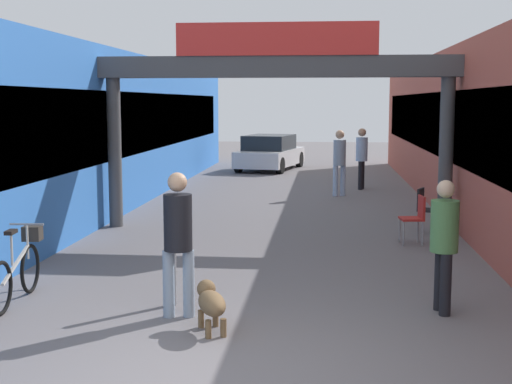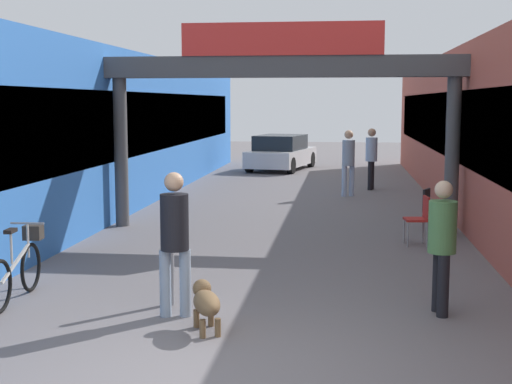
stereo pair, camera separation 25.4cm
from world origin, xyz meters
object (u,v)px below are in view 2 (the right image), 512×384
Objects in this scene: pedestrian_with_dog at (175,234)px; cafe_chair_red_nearer at (420,216)px; pedestrian_companion at (442,239)px; pedestrian_carrying_crate at (348,158)px; parked_car_white at (281,153)px; cafe_chair_black_farther at (431,207)px; dog_on_leash at (206,302)px; bicycle_silver_second at (19,267)px; pedestrian_elderly_walking at (371,154)px; bollard_post_metal at (170,262)px.

pedestrian_with_dog is 5.87m from cafe_chair_red_nearer.
pedestrian_carrying_crate reaches higher than pedestrian_companion.
cafe_chair_black_farther is at bearing -72.52° from parked_car_white.
cafe_chair_black_farther reaches higher than dog_on_leash.
cafe_chair_red_nearer is at bearing 37.51° from bicycle_silver_second.
pedestrian_elderly_walking is 7.18m from cafe_chair_black_farther.
bicycle_silver_second is at bearing -95.67° from parked_car_white.
pedestrian_elderly_walking is 2.36× the size of dog_on_leash.
parked_car_white is at bearing 107.48° from cafe_chair_black_farther.
dog_on_leash is at bearing -119.04° from cafe_chair_red_nearer.
pedestrian_carrying_crate is (-1.07, 10.91, 0.11)m from pedestrian_companion.
pedestrian_companion reaches higher than cafe_chair_red_nearer.
pedestrian_companion is 2.95m from dog_on_leash.
pedestrian_elderly_walking reaches higher than bicycle_silver_second.
pedestrian_elderly_walking reaches higher than parked_car_white.
parked_car_white is (-0.38, 18.87, -0.37)m from pedestrian_with_dog.
pedestrian_elderly_walking is (2.80, 13.00, 0.03)m from pedestrian_with_dog.
pedestrian_with_dog is at bearing -125.34° from cafe_chair_red_nearer.
pedestrian_with_dog is at bearing -171.38° from pedestrian_companion.
parked_car_white reaches higher than bicycle_silver_second.
bollard_post_metal is at bearing -179.96° from pedestrian_companion.
parked_car_white reaches higher than bollard_post_metal.
bollard_post_metal is 6.67m from cafe_chair_black_farther.
cafe_chair_red_nearer is at bearing -79.19° from pedestrian_carrying_crate.
pedestrian_carrying_crate is 1.74m from pedestrian_elderly_walking.
pedestrian_elderly_walking is 13.70m from dog_on_leash.
pedestrian_carrying_crate is 2.04× the size of cafe_chair_black_farther.
bicycle_silver_second is 1.90× the size of cafe_chair_black_farther.
parked_car_white is at bearing 100.98° from pedestrian_companion.
bollard_post_metal is at bearing -125.67° from cafe_chair_black_farther.
pedestrian_carrying_crate is at bearing 106.09° from cafe_chair_black_farther.
bicycle_silver_second is at bearing -137.52° from cafe_chair_black_farther.
cafe_chair_red_nearer is (0.58, -8.23, -0.50)m from pedestrian_elderly_walking.
bollard_post_metal is (-0.18, 0.48, -0.46)m from pedestrian_with_dog.
pedestrian_carrying_crate reaches higher than parked_car_white.
bollard_post_metal is 0.25× the size of parked_car_white.
pedestrian_elderly_walking is at bearing 97.26° from cafe_chair_black_farther.
pedestrian_carrying_crate is 1.07× the size of bicycle_silver_second.
pedestrian_with_dog is 1.61× the size of bollard_post_metal.
pedestrian_elderly_walking is 8.26m from cafe_chair_red_nearer.
pedestrian_companion is 12.52m from pedestrian_elderly_walking.
pedestrian_companion is at bearing -92.64° from cafe_chair_red_nearer.
pedestrian_carrying_crate reaches higher than cafe_chair_black_farther.
pedestrian_companion reaches higher than cafe_chair_black_farther.
pedestrian_companion is 0.39× the size of parked_car_white.
bollard_post_metal is (-0.65, 0.96, 0.22)m from dog_on_leash.
pedestrian_with_dog is 18.88m from parked_car_white.
parked_car_white reaches higher than cafe_chair_red_nearer.
cafe_chair_red_nearer is at bearing -105.98° from cafe_chair_black_farther.
cafe_chair_black_farther is 13.60m from parked_car_white.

